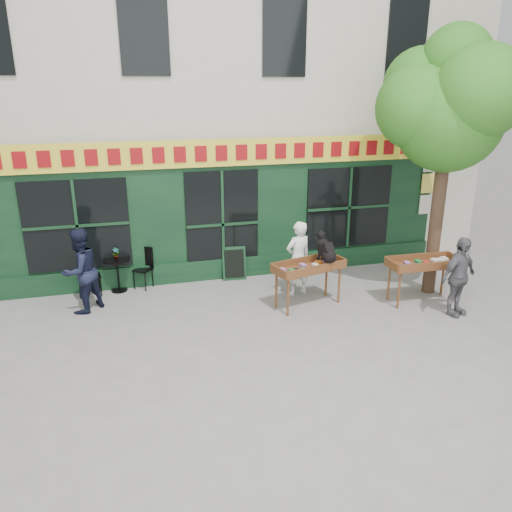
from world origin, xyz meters
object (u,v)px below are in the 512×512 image
Objects in this scene: man_right at (458,277)px; bistro_table at (117,268)px; dog at (326,247)px; book_cart_center at (309,269)px; man_left at (81,271)px; book_cart_right at (424,265)px; woman at (298,258)px.

man_right is 2.15× the size of bistro_table.
book_cart_center is at bearing 157.04° from dog.
man_left is (-7.25, 2.17, 0.06)m from man_right.
man_right is 7.57m from man_left.
man_right is at bearing -66.21° from book_cart_right.
book_cart_center is 1.06× the size of book_cart_right.
book_cart_right is 0.93× the size of man_right.
book_cart_center reaches higher than bistro_table.
man_right is at bearing -25.12° from bistro_table.
book_cart_center is 4.28m from bistro_table.
bistro_table is (-6.55, 3.07, -0.27)m from man_right.
book_cart_center is 2.46m from book_cart_right.
bistro_table is at bearing 136.87° from man_right.
man_right is at bearing -40.75° from dog.
book_cart_center is 0.59m from dog.
dog is 2.15m from book_cart_right.
man_left is (-4.89, 1.02, -0.41)m from dog.
man_left reaches higher than woman.
man_left is at bearing 153.07° from book_cart_center.
bistro_table is (-3.84, 1.22, -0.29)m from woman.
bistro_table is (-4.19, 1.92, -0.75)m from dog.
book_cart_right is 7.09m from man_left.
bistro_table is at bearing -171.21° from man_left.
dog reaches higher than book_cart_right.
book_cart_right reaches higher than bistro_table.
woman is 0.95× the size of man_left.
man_right reaches higher than book_cart_center.
woman is 1.02× the size of man_right.
book_cart_center is 2.12× the size of bistro_table.
book_cart_right is at bearing -20.37° from bistro_table.
man_left reaches higher than book_cart_center.
book_cart_center is 0.96× the size of woman.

